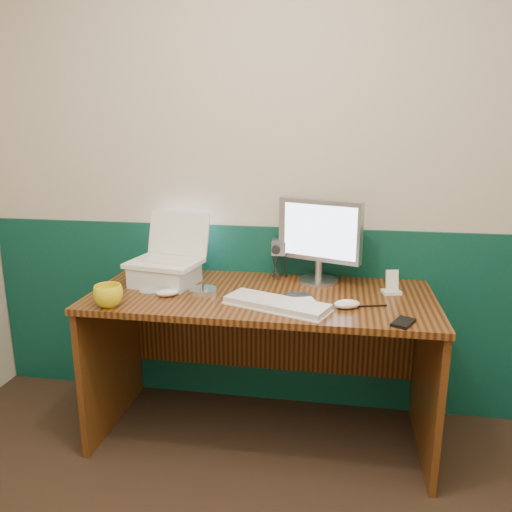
% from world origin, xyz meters
% --- Properties ---
extents(back_wall, '(3.50, 0.04, 2.50)m').
position_xyz_m(back_wall, '(0.00, 1.75, 1.25)').
color(back_wall, beige).
rests_on(back_wall, ground).
extents(wainscot, '(3.48, 0.02, 1.00)m').
position_xyz_m(wainscot, '(0.00, 1.74, 0.50)').
color(wainscot, '#073126').
rests_on(wainscot, ground).
extents(desk, '(1.60, 0.70, 0.75)m').
position_xyz_m(desk, '(-0.14, 1.38, 0.38)').
color(desk, '#331609').
rests_on(desk, ground).
extents(laptop_riser, '(0.33, 0.29, 0.10)m').
position_xyz_m(laptop_riser, '(-0.63, 1.44, 0.80)').
color(laptop_riser, silver).
rests_on(laptop_riser, desk).
extents(laptop, '(0.37, 0.31, 0.28)m').
position_xyz_m(laptop, '(-0.63, 1.44, 0.99)').
color(laptop, white).
rests_on(laptop, laptop_riser).
extents(monitor, '(0.44, 0.27, 0.43)m').
position_xyz_m(monitor, '(0.12, 1.60, 0.96)').
color(monitor, '#A6A6AB').
rests_on(monitor, desk).
extents(keyboard, '(0.48, 0.30, 0.03)m').
position_xyz_m(keyboard, '(-0.04, 1.20, 0.76)').
color(keyboard, silver).
rests_on(keyboard, desk).
extents(mouse_right, '(0.13, 0.10, 0.04)m').
position_xyz_m(mouse_right, '(0.26, 1.25, 0.77)').
color(mouse_right, white).
rests_on(mouse_right, desk).
extents(mouse_left, '(0.12, 0.10, 0.03)m').
position_xyz_m(mouse_left, '(-0.56, 1.27, 0.77)').
color(mouse_left, silver).
rests_on(mouse_left, desk).
extents(mug, '(0.16, 0.16, 0.10)m').
position_xyz_m(mug, '(-0.76, 1.09, 0.80)').
color(mug, yellow).
rests_on(mug, desk).
extents(camcorder, '(0.10, 0.13, 0.20)m').
position_xyz_m(camcorder, '(-0.09, 1.64, 0.85)').
color(camcorder, '#A1A2A6').
rests_on(camcorder, desk).
extents(cd_spindle, '(0.13, 0.13, 0.03)m').
position_xyz_m(cd_spindle, '(-0.40, 1.33, 0.76)').
color(cd_spindle, silver).
rests_on(cd_spindle, desk).
extents(cd_loose_a, '(0.11, 0.11, 0.00)m').
position_xyz_m(cd_loose_a, '(-0.66, 1.34, 0.75)').
color(cd_loose_a, '#AFB4C0').
rests_on(cd_loose_a, desk).
extents(cd_loose_b, '(0.13, 0.13, 0.00)m').
position_xyz_m(cd_loose_b, '(0.04, 1.37, 0.75)').
color(cd_loose_b, silver).
rests_on(cd_loose_b, desk).
extents(pen, '(0.13, 0.04, 0.01)m').
position_xyz_m(pen, '(0.37, 1.28, 0.75)').
color(pen, black).
rests_on(pen, desk).
extents(papers, '(0.16, 0.13, 0.00)m').
position_xyz_m(papers, '(0.05, 1.30, 0.75)').
color(papers, white).
rests_on(papers, desk).
extents(dock, '(0.10, 0.08, 0.02)m').
position_xyz_m(dock, '(0.47, 1.48, 0.76)').
color(dock, white).
rests_on(dock, desk).
extents(music_player, '(0.06, 0.04, 0.10)m').
position_xyz_m(music_player, '(0.47, 1.48, 0.82)').
color(music_player, white).
rests_on(music_player, dock).
extents(pda, '(0.11, 0.13, 0.01)m').
position_xyz_m(pda, '(0.48, 1.10, 0.76)').
color(pda, black).
rests_on(pda, desk).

